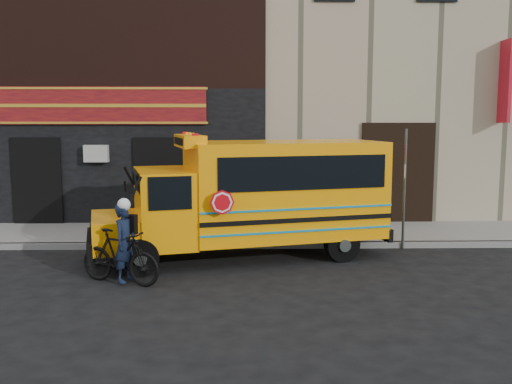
{
  "coord_description": "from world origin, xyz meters",
  "views": [
    {
      "loc": [
        -0.62,
        -11.61,
        3.32
      ],
      "look_at": [
        -0.35,
        1.85,
        1.54
      ],
      "focal_mm": 40.0,
      "sensor_mm": 36.0,
      "label": 1
    }
  ],
  "objects_px": {
    "school_bus": "(257,194)",
    "cyclist": "(125,245)",
    "bicycle": "(120,257)",
    "sign_pole": "(405,183)"
  },
  "relations": [
    {
      "from": "sign_pole",
      "to": "cyclist",
      "type": "xyz_separation_m",
      "value": [
        -6.39,
        -2.91,
        -0.89
      ]
    },
    {
      "from": "school_bus",
      "to": "sign_pole",
      "type": "relative_size",
      "value": 2.38
    },
    {
      "from": "school_bus",
      "to": "cyclist",
      "type": "height_order",
      "value": "school_bus"
    },
    {
      "from": "school_bus",
      "to": "sign_pole",
      "type": "bearing_deg",
      "value": 11.5
    },
    {
      "from": "sign_pole",
      "to": "bicycle",
      "type": "xyz_separation_m",
      "value": [
        -6.5,
        -2.92,
        -1.12
      ]
    },
    {
      "from": "school_bus",
      "to": "bicycle",
      "type": "bearing_deg",
      "value": -142.14
    },
    {
      "from": "sign_pole",
      "to": "cyclist",
      "type": "height_order",
      "value": "sign_pole"
    },
    {
      "from": "school_bus",
      "to": "bicycle",
      "type": "relative_size",
      "value": 3.92
    },
    {
      "from": "sign_pole",
      "to": "cyclist",
      "type": "bearing_deg",
      "value": -155.51
    },
    {
      "from": "school_bus",
      "to": "sign_pole",
      "type": "distance_m",
      "value": 3.79
    }
  ]
}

